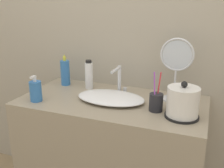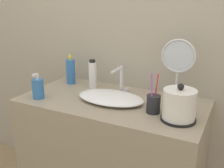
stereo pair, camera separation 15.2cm
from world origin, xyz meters
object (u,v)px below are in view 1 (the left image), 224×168
Objects in this scene: shampoo_bottle at (89,75)px; vanity_mirror at (176,67)px; lotion_bottle at (36,91)px; electric_kettle at (183,103)px; toothbrush_cup at (156,102)px; faucet at (120,79)px; mouthwash_bottle at (65,72)px.

vanity_mirror is at bearing -0.93° from shampoo_bottle.
electric_kettle is at bearing 5.40° from lotion_bottle.
shampoo_bottle is 0.57m from vanity_mirror.
lotion_bottle is 0.80× the size of shampoo_bottle.
shampoo_bottle is (-0.49, 0.21, 0.04)m from toothbrush_cup.
faucet is at bearing -7.95° from shampoo_bottle.
electric_kettle is 0.88× the size of mouthwash_bottle.
vanity_mirror is at bearing 71.47° from toothbrush_cup.
lotion_bottle is (-0.83, -0.08, -0.01)m from electric_kettle.
faucet is 0.23m from shampoo_bottle.
mouthwash_bottle reaches higher than faucet.
vanity_mirror reaches higher than mouthwash_bottle.
toothbrush_cup reaches higher than electric_kettle.
mouthwash_bottle reaches higher than toothbrush_cup.
mouthwash_bottle is at bearing 162.16° from toothbrush_cup.
shampoo_bottle is (-0.63, 0.24, 0.02)m from electric_kettle.
lotion_bottle is 0.33m from mouthwash_bottle.
electric_kettle reaches higher than faucet.
faucet is 0.49× the size of vanity_mirror.
electric_kettle is 0.89× the size of toothbrush_cup.
mouthwash_bottle is (0.00, 0.33, 0.03)m from lotion_bottle.
faucet is 0.46m from electric_kettle.
toothbrush_cup is 1.39× the size of lotion_bottle.
electric_kettle is 0.15m from toothbrush_cup.
toothbrush_cup is 0.70m from lotion_bottle.
electric_kettle is at bearing -16.99° from mouthwash_bottle.
shampoo_bottle is 0.90× the size of mouthwash_bottle.
faucet is 0.35m from vanity_mirror.
lotion_bottle is at bearing -170.91° from toothbrush_cup.
vanity_mirror is (0.33, 0.02, 0.10)m from faucet.
vanity_mirror is (0.75, -0.02, 0.11)m from mouthwash_bottle.
lotion_bottle is (-0.69, -0.11, 0.01)m from toothbrush_cup.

